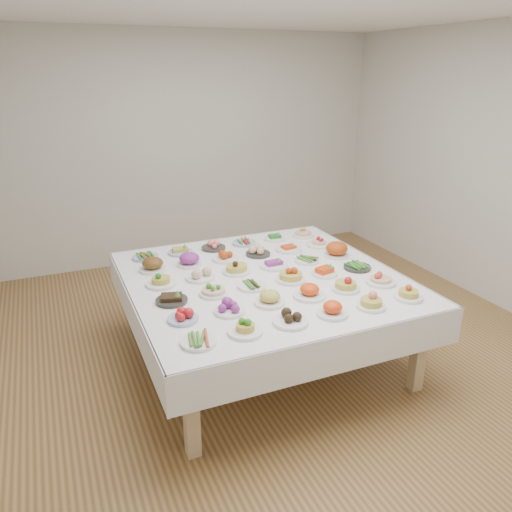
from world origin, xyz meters
name	(u,v)px	position (x,y,z in m)	size (l,w,h in m)	color
room_envelope	(275,138)	(0.00, 0.00, 1.83)	(5.02, 5.02, 2.81)	#9A6F40
display_table	(263,284)	(-0.19, -0.20, 0.68)	(2.17, 2.17, 0.75)	white
dish_0	(198,340)	(-0.99, -1.01, 0.78)	(0.24, 0.22, 0.06)	white
dish_1	(245,326)	(-0.67, -1.00, 0.80)	(0.23, 0.23, 0.12)	white
dish_2	(291,317)	(-0.34, -1.00, 0.80)	(0.24, 0.24, 0.11)	white
dish_3	(332,309)	(-0.03, -1.01, 0.80)	(0.21, 0.21, 0.11)	white
dish_4	(371,300)	(0.29, -1.02, 0.81)	(0.22, 0.21, 0.13)	white
dish_5	(409,292)	(0.63, -1.00, 0.80)	(0.21, 0.21, 0.12)	white
dish_6	(183,315)	(-0.99, -0.68, 0.79)	(0.21, 0.21, 0.10)	#4C66B2
dish_7	(230,306)	(-0.66, -0.69, 0.80)	(0.22, 0.22, 0.11)	white
dish_8	(270,297)	(-0.35, -0.68, 0.80)	(0.22, 0.22, 0.12)	white
dish_9	(310,290)	(-0.03, -0.69, 0.80)	(0.24, 0.24, 0.12)	white
dish_10	(346,283)	(0.29, -0.69, 0.81)	(0.21, 0.21, 0.13)	white
dish_11	(381,276)	(0.61, -0.69, 0.81)	(0.23, 0.23, 0.13)	white
dish_12	(171,296)	(-0.99, -0.37, 0.80)	(0.23, 0.23, 0.11)	#2C2A27
dish_13	(214,288)	(-0.67, -0.37, 0.81)	(0.22, 0.22, 0.12)	white
dish_14	(252,285)	(-0.35, -0.36, 0.77)	(0.22, 0.22, 0.05)	white
dish_15	(291,273)	(-0.02, -0.36, 0.82)	(0.24, 0.24, 0.14)	white
dish_16	(325,271)	(0.29, -0.37, 0.79)	(0.21, 0.21, 0.09)	white
dish_17	(357,266)	(0.62, -0.36, 0.77)	(0.23, 0.23, 0.06)	#2C2A27
dish_18	(161,277)	(-0.99, -0.04, 0.82)	(0.23, 0.23, 0.14)	white
dish_19	(200,273)	(-0.67, -0.04, 0.80)	(0.24, 0.24, 0.11)	white
dish_20	(237,265)	(-0.35, -0.03, 0.82)	(0.25, 0.25, 0.15)	white
dish_21	(274,263)	(-0.02, -0.04, 0.78)	(0.24, 0.24, 0.09)	white
dish_22	(307,260)	(0.30, -0.05, 0.77)	(0.22, 0.21, 0.05)	white
dish_23	(337,249)	(0.62, -0.03, 0.82)	(0.22, 0.22, 0.14)	white
dish_24	(153,264)	(-0.98, 0.29, 0.81)	(0.23, 0.23, 0.13)	white
dish_25	(189,259)	(-0.67, 0.28, 0.81)	(0.21, 0.21, 0.12)	white
dish_26	(226,255)	(-0.34, 0.28, 0.80)	(0.23, 0.23, 0.11)	white
dish_27	(258,250)	(-0.02, 0.28, 0.80)	(0.22, 0.22, 0.10)	#2C2A27
dish_28	(289,247)	(0.29, 0.28, 0.78)	(0.24, 0.24, 0.09)	white
dish_29	(319,241)	(0.62, 0.28, 0.80)	(0.23, 0.23, 0.11)	white
dish_30	(145,256)	(-0.98, 0.60, 0.77)	(0.23, 0.23, 0.06)	#4C66B2
dish_31	(180,250)	(-0.66, 0.60, 0.79)	(0.22, 0.22, 0.10)	#4C66B2
dish_32	(213,245)	(-0.34, 0.60, 0.79)	(0.22, 0.22, 0.10)	#2C2A27
dish_33	(244,242)	(-0.02, 0.61, 0.77)	(0.23, 0.23, 0.05)	#4C66B2
dish_34	(275,237)	(0.30, 0.61, 0.78)	(0.21, 0.21, 0.08)	white
dish_35	(303,231)	(0.61, 0.59, 0.81)	(0.21, 0.21, 0.12)	white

